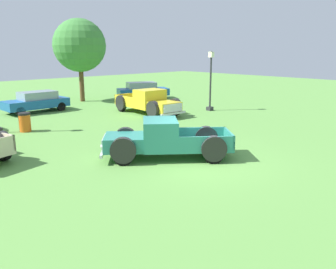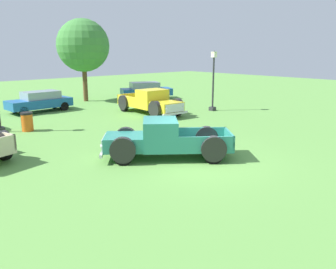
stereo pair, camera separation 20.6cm
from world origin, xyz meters
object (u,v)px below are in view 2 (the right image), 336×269
Objects in this scene: sedan_distant_a at (40,101)px; sedan_distant_b at (146,90)px; pickup_truck_foreground at (159,140)px; lamp_post_near at (213,80)px; trash_can at (27,122)px; pickup_truck_behind_left at (153,103)px; oak_tree_west at (83,46)px.

sedan_distant_b reaches higher than sedan_distant_a.
lamp_post_near is (9.59, 5.66, 1.37)m from pickup_truck_foreground.
lamp_post_near is 11.90m from trash_can.
pickup_truck_behind_left is at bearing -4.30° from trash_can.
pickup_truck_behind_left reaches higher than sedan_distant_a.
lamp_post_near is 4.15× the size of trash_can.
oak_tree_west is at bearing 45.28° from trash_can.
pickup_truck_behind_left is (5.72, 7.27, 0.05)m from pickup_truck_foreground.
pickup_truck_foreground is 0.76× the size of oak_tree_west.
sedan_distant_b is at bearing -26.04° from oak_tree_west.
pickup_truck_behind_left is at bearing -49.39° from sedan_distant_a.
pickup_truck_foreground is 9.25m from pickup_truck_behind_left.
pickup_truck_foreground reaches higher than sedan_distant_b.
pickup_truck_behind_left is at bearing -88.42° from oak_tree_west.
sedan_distant_b is (9.11, 0.24, 0.02)m from sedan_distant_a.
trash_can is 11.31m from oak_tree_west.
oak_tree_west is (-4.10, 9.75, 2.24)m from lamp_post_near.
sedan_distant_b is at bearing 55.06° from pickup_truck_behind_left.
oak_tree_west is (-4.41, 2.15, 3.58)m from sedan_distant_b.
sedan_distant_b is 6.08m from oak_tree_west.
sedan_distant_a is at bearing -152.96° from oak_tree_west.
trash_can is (-7.71, 0.58, -0.27)m from pickup_truck_behind_left.
lamp_post_near reaches higher than pickup_truck_behind_left.
oak_tree_west is (-0.22, 8.14, 3.56)m from pickup_truck_behind_left.
pickup_truck_behind_left reaches higher than trash_can.
sedan_distant_a is 9.11m from sedan_distant_b.
lamp_post_near reaches higher than trash_can.
sedan_distant_a is 11.55m from lamp_post_near.
sedan_distant_a is (-4.93, 5.74, -0.04)m from pickup_truck_behind_left.
sedan_distant_a is 5.87m from trash_can.
sedan_distant_b is (4.18, 5.99, -0.02)m from pickup_truck_behind_left.
oak_tree_west reaches higher than pickup_truck_foreground.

